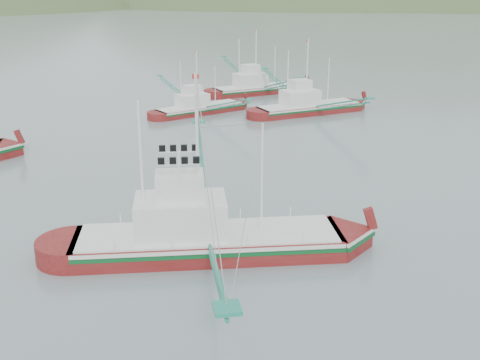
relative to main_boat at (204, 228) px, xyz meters
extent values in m
plane|color=slate|center=(3.22, -0.99, -1.81)|extent=(1200.00, 1200.00, 0.00)
cube|color=#64100F|center=(0.29, -0.02, -1.58)|extent=(17.48, 5.78, 2.29)
cube|color=silver|center=(0.29, -0.02, -0.60)|extent=(17.14, 5.85, 0.25)
cube|color=#0A4C20|center=(0.29, -0.02, -0.89)|extent=(17.14, 5.87, 0.25)
cube|color=silver|center=(0.29, -0.02, -0.37)|extent=(16.61, 5.49, 0.14)
cube|color=silver|center=(-1.43, 0.10, 0.83)|extent=(5.98, 4.06, 2.52)
cube|color=silver|center=(-1.43, 0.10, 2.90)|extent=(3.15, 2.73, 1.61)
cylinder|color=white|center=(-0.28, 0.02, 4.73)|extent=(0.18, 0.18, 10.32)
cylinder|color=white|center=(-3.72, 0.26, 3.96)|extent=(0.16, 0.16, 8.77)
cylinder|color=white|center=(3.72, -0.26, 3.18)|extent=(0.14, 0.14, 7.22)
cube|color=#64100F|center=(18.43, 39.89, -1.62)|extent=(14.64, 7.38, 1.89)
cube|color=silver|center=(18.43, 39.89, -0.82)|extent=(14.38, 7.38, 0.21)
cube|color=#0A4C20|center=(18.43, 39.89, -1.05)|extent=(14.39, 7.40, 0.21)
cube|color=silver|center=(18.43, 39.89, -0.63)|extent=(13.90, 7.01, 0.11)
cube|color=silver|center=(17.06, 39.52, 0.36)|extent=(5.34, 4.16, 2.07)
cube|color=silver|center=(17.06, 39.52, 2.06)|extent=(2.91, 2.65, 1.32)
cylinder|color=white|center=(17.97, 39.77, 3.57)|extent=(0.15, 0.15, 8.49)
cylinder|color=white|center=(15.24, 39.02, 2.93)|extent=(0.13, 0.13, 7.21)
cylinder|color=white|center=(21.15, 40.64, 2.29)|extent=(0.11, 0.11, 5.94)
cube|color=#64100F|center=(4.31, 42.32, -1.65)|extent=(12.22, 8.13, 1.60)
cube|color=silver|center=(4.31, 42.32, -0.96)|extent=(12.03, 8.09, 0.18)
cube|color=#0A4C20|center=(4.31, 42.32, -1.17)|extent=(12.04, 8.10, 0.18)
cube|color=silver|center=(4.31, 42.32, -0.80)|extent=(11.61, 7.73, 0.10)
cube|color=silver|center=(3.23, 41.79, 0.04)|extent=(4.73, 4.06, 1.76)
cube|color=silver|center=(3.23, 41.79, 1.48)|extent=(2.65, 2.50, 1.12)
cylinder|color=white|center=(3.95, 42.14, 2.76)|extent=(0.13, 0.13, 7.21)
cylinder|color=white|center=(1.79, 41.09, 2.22)|extent=(0.11, 0.11, 6.13)
cylinder|color=white|center=(6.48, 43.37, 1.68)|extent=(0.10, 0.10, 5.05)
cube|color=#64100F|center=(14.69, 54.94, -1.62)|extent=(14.63, 7.56, 1.89)
cube|color=silver|center=(14.69, 54.94, -0.82)|extent=(14.38, 7.55, 0.21)
cube|color=#0A4C20|center=(14.69, 54.94, -1.05)|extent=(14.39, 7.57, 0.21)
cube|color=silver|center=(14.69, 54.94, -0.63)|extent=(13.90, 7.18, 0.11)
cube|color=silver|center=(13.33, 54.55, 0.36)|extent=(5.37, 4.21, 2.07)
cube|color=silver|center=(13.33, 54.55, 2.06)|extent=(2.93, 2.67, 1.32)
cylinder|color=white|center=(14.24, 54.81, 3.57)|extent=(0.15, 0.15, 8.49)
cylinder|color=white|center=(11.52, 54.02, 2.93)|extent=(0.13, 0.13, 7.21)
cylinder|color=white|center=(17.40, 55.73, 2.29)|extent=(0.11, 0.11, 5.94)
ellipsoid|color=#3E522A|center=(243.22, 429.01, -1.81)|extent=(684.00, 432.00, 306.00)
camera|label=1|loc=(-3.70, -35.32, 15.23)|focal=45.00mm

